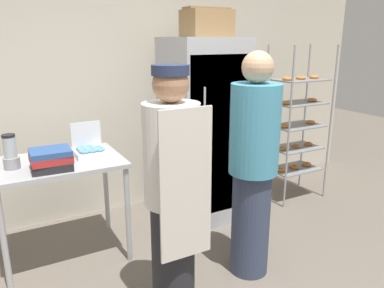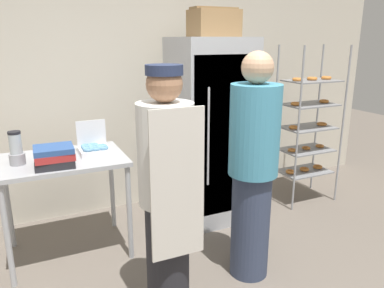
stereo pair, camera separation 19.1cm
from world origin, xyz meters
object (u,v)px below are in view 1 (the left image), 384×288
(refrigerator, at_px, (204,132))
(binder_stack, at_px, (51,159))
(cardboard_storage_box, at_px, (207,23))
(person_customer, at_px, (253,167))
(baking_rack, at_px, (297,125))
(person_baker, at_px, (173,194))
(blender_pitcher, at_px, (11,154))
(donut_box, at_px, (90,150))

(refrigerator, relative_size, binder_stack, 6.06)
(cardboard_storage_box, bearing_deg, person_customer, -101.37)
(baking_rack, distance_m, cardboard_storage_box, 1.61)
(cardboard_storage_box, relative_size, person_baker, 0.26)
(person_baker, bearing_deg, binder_stack, 124.48)
(person_baker, relative_size, person_customer, 0.96)
(blender_pitcher, relative_size, person_customer, 0.15)
(donut_box, relative_size, binder_stack, 0.90)
(refrigerator, distance_m, person_baker, 1.49)
(cardboard_storage_box, relative_size, person_customer, 0.25)
(refrigerator, height_order, cardboard_storage_box, cardboard_storage_box)
(refrigerator, distance_m, binder_stack, 1.54)
(binder_stack, relative_size, person_baker, 0.18)
(person_customer, bearing_deg, cardboard_storage_box, 78.63)
(refrigerator, distance_m, baking_rack, 1.21)
(blender_pitcher, bearing_deg, cardboard_storage_box, 5.18)
(baking_rack, distance_m, blender_pitcher, 2.99)
(baking_rack, xyz_separation_m, person_customer, (-1.38, -0.97, 0.02))
(cardboard_storage_box, distance_m, person_customer, 1.53)
(baking_rack, bearing_deg, refrigerator, 176.77)
(donut_box, height_order, person_baker, person_baker)
(baking_rack, bearing_deg, binder_stack, -175.02)
(baking_rack, xyz_separation_m, person_baker, (-2.13, -1.10, 0.00))
(person_customer, bearing_deg, donut_box, 137.01)
(baking_rack, relative_size, person_baker, 1.05)
(binder_stack, distance_m, cardboard_storage_box, 1.89)
(donut_box, distance_m, blender_pitcher, 0.61)
(donut_box, distance_m, person_customer, 1.37)
(baking_rack, xyz_separation_m, cardboard_storage_box, (-1.17, 0.09, 1.10))
(binder_stack, xyz_separation_m, person_customer, (1.34, -0.73, -0.06))
(refrigerator, bearing_deg, person_baker, -128.16)
(donut_box, bearing_deg, binder_stack, -149.29)
(binder_stack, relative_size, cardboard_storage_box, 0.69)
(blender_pitcher, height_order, binder_stack, blender_pitcher)
(person_customer, bearing_deg, baking_rack, 34.90)
(donut_box, bearing_deg, person_baker, -76.61)
(blender_pitcher, xyz_separation_m, person_baker, (0.85, -1.03, -0.12))
(donut_box, xyz_separation_m, blender_pitcher, (-0.60, -0.04, 0.07))
(blender_pitcher, bearing_deg, person_baker, -50.35)
(blender_pitcher, xyz_separation_m, person_customer, (1.60, -0.90, -0.10))
(baking_rack, xyz_separation_m, blender_pitcher, (-2.98, -0.07, 0.12))
(refrigerator, xyz_separation_m, person_customer, (-0.18, -1.03, -0.03))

